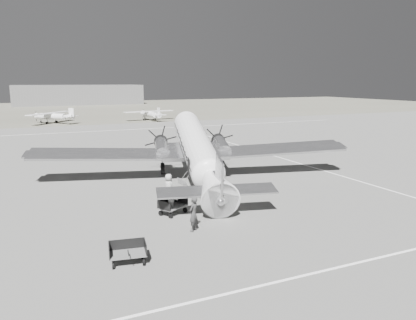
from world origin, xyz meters
The scene contains 14 objects.
ground centered at (0.00, 0.00, 0.00)m, with size 260.00×260.00×0.00m, color slate.
taxi_line_near centered at (0.00, -14.00, 0.01)m, with size 60.00×0.15×0.01m, color white.
taxi_line_right centered at (12.00, 0.00, 0.01)m, with size 0.15×80.00×0.01m, color white.
taxi_line_horizon centered at (0.00, 40.00, 0.01)m, with size 90.00×0.15×0.01m, color white.
grass_infield centered at (0.00, 95.00, 0.00)m, with size 260.00×90.00×0.01m, color #686658.
hangar_main centered at (5.00, 120.00, 3.30)m, with size 42.00×14.00×6.60m.
dc3_airliner centered at (-0.10, 2.28, 2.54)m, with size 26.71×18.53×5.09m, color #BBBABD, non-canonical shape.
light_plane_left centered at (-7.58, 55.62, 1.18)m, with size 11.36×9.22×2.36m, color white, non-canonical shape.
light_plane_right centered at (11.05, 53.98, 1.11)m, with size 10.69×8.68×2.22m, color white, non-canonical shape.
baggage_cart_near centered at (-4.48, -4.24, 0.50)m, with size 1.77×1.25×1.00m, color #5B5B5B, non-canonical shape.
baggage_cart_far centered at (-8.57, -9.85, 0.48)m, with size 1.71×1.21×0.97m, color #5B5B5B, non-canonical shape.
ground_crew centered at (-4.41, -7.37, 0.96)m, with size 0.70×0.46×1.92m, color #313131.
ramp_agent centered at (-4.40, -3.92, 0.84)m, with size 0.82×0.64×1.68m, color silver.
passenger centered at (-3.71, -1.22, 0.90)m, with size 0.88×0.57×1.80m, color #ABAAA8.
Camera 1 is at (-12.21, -26.60, 7.96)m, focal length 35.00 mm.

